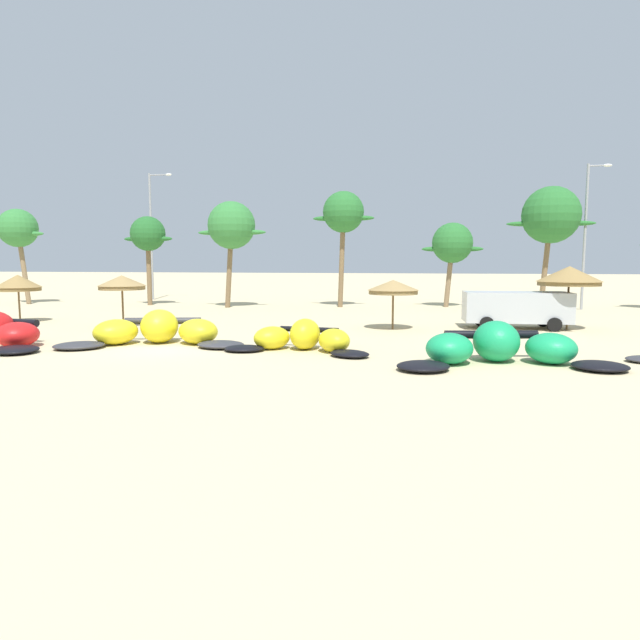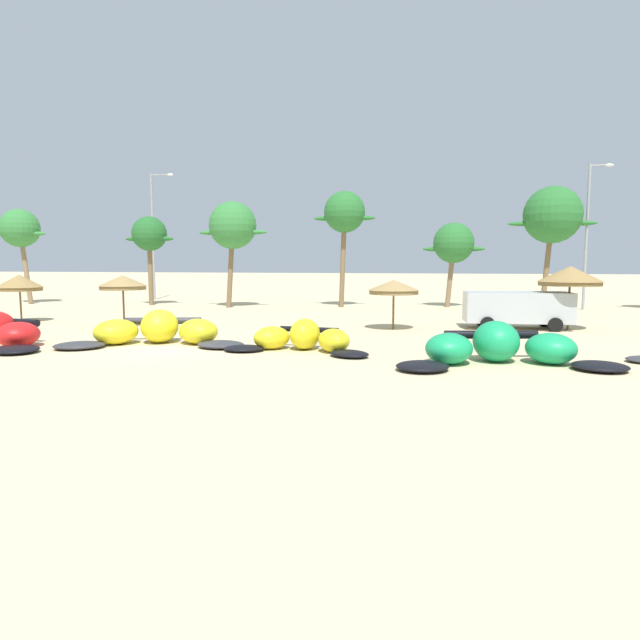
{
  "view_description": "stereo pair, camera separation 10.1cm",
  "coord_description": "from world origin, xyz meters",
  "px_view_note": "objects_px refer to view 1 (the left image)",
  "views": [
    {
      "loc": [
        9.9,
        -19.7,
        3.39
      ],
      "look_at": [
        5.86,
        2.0,
        1.0
      ],
      "focal_mm": 30.84,
      "sensor_mm": 36.0,
      "label": 1
    },
    {
      "loc": [
        10.0,
        -19.68,
        3.39
      ],
      "look_at": [
        5.86,
        2.0,
        1.0
      ],
      "focal_mm": 30.84,
      "sensor_mm": 36.0,
      "label": 2
    }
  ],
  "objects_px": {
    "palm_left": "(148,235)",
    "lamppost_west": "(153,230)",
    "kite_left": "(157,331)",
    "lamppost_west_center": "(587,230)",
    "parked_van": "(514,307)",
    "beach_umbrella_near_van": "(18,283)",
    "palm_center_right": "(452,244)",
    "palm_leftmost": "(18,229)",
    "kite_left_of_center": "(303,339)",
    "palm_right_of_gap": "(551,216)",
    "beach_umbrella_outermost": "(569,276)",
    "kite_center": "(500,348)",
    "beach_umbrella_middle": "(122,282)",
    "palm_left_of_gap": "(231,226)",
    "beach_umbrella_near_palms": "(393,287)",
    "palm_center_left": "(343,214)"
  },
  "relations": [
    {
      "from": "kite_center",
      "to": "lamppost_west_center",
      "type": "bearing_deg",
      "value": 69.05
    },
    {
      "from": "kite_center",
      "to": "parked_van",
      "type": "height_order",
      "value": "parked_van"
    },
    {
      "from": "kite_center",
      "to": "beach_umbrella_near_van",
      "type": "relative_size",
      "value": 2.84
    },
    {
      "from": "beach_umbrella_near_van",
      "to": "beach_umbrella_outermost",
      "type": "bearing_deg",
      "value": 3.97
    },
    {
      "from": "kite_center",
      "to": "beach_umbrella_outermost",
      "type": "distance_m",
      "value": 11.16
    },
    {
      "from": "palm_left",
      "to": "kite_left",
      "type": "bearing_deg",
      "value": -61.54
    },
    {
      "from": "palm_left",
      "to": "lamppost_west_center",
      "type": "height_order",
      "value": "lamppost_west_center"
    },
    {
      "from": "kite_left_of_center",
      "to": "palm_center_left",
      "type": "height_order",
      "value": "palm_center_left"
    },
    {
      "from": "kite_center",
      "to": "beach_umbrella_middle",
      "type": "xyz_separation_m",
      "value": [
        -17.77,
        7.24,
        1.74
      ]
    },
    {
      "from": "lamppost_west_center",
      "to": "beach_umbrella_middle",
      "type": "bearing_deg",
      "value": -150.42
    },
    {
      "from": "palm_center_left",
      "to": "palm_right_of_gap",
      "type": "bearing_deg",
      "value": 3.87
    },
    {
      "from": "palm_leftmost",
      "to": "kite_left",
      "type": "bearing_deg",
      "value": -40.71
    },
    {
      "from": "kite_center",
      "to": "palm_center_right",
      "type": "relative_size",
      "value": 1.21
    },
    {
      "from": "kite_left_of_center",
      "to": "palm_right_of_gap",
      "type": "xyz_separation_m",
      "value": [
        13.07,
        20.7,
        6.03
      ]
    },
    {
      "from": "kite_left",
      "to": "lamppost_west_center",
      "type": "xyz_separation_m",
      "value": [
        21.62,
        20.25,
        4.96
      ]
    },
    {
      "from": "palm_left",
      "to": "palm_center_left",
      "type": "xyz_separation_m",
      "value": [
        14.83,
        0.87,
        1.45
      ]
    },
    {
      "from": "kite_center",
      "to": "palm_center_right",
      "type": "distance_m",
      "value": 23.08
    },
    {
      "from": "palm_leftmost",
      "to": "lamppost_west_center",
      "type": "xyz_separation_m",
      "value": [
        42.09,
        2.64,
        -0.33
      ]
    },
    {
      "from": "kite_center",
      "to": "palm_right_of_gap",
      "type": "distance_m",
      "value": 23.68
    },
    {
      "from": "kite_left_of_center",
      "to": "palm_right_of_gap",
      "type": "distance_m",
      "value": 25.21
    },
    {
      "from": "kite_left",
      "to": "lamppost_west",
      "type": "distance_m",
      "value": 27.57
    },
    {
      "from": "kite_left",
      "to": "kite_left_of_center",
      "type": "distance_m",
      "value": 6.19
    },
    {
      "from": "beach_umbrella_outermost",
      "to": "lamppost_west_center",
      "type": "distance_m",
      "value": 13.09
    },
    {
      "from": "beach_umbrella_near_van",
      "to": "palm_center_right",
      "type": "relative_size",
      "value": 0.43
    },
    {
      "from": "palm_center_left",
      "to": "lamppost_west",
      "type": "distance_m",
      "value": 17.98
    },
    {
      "from": "palm_right_of_gap",
      "to": "lamppost_west_center",
      "type": "bearing_deg",
      "value": 0.97
    },
    {
      "from": "beach_umbrella_near_palms",
      "to": "palm_center_right",
      "type": "distance_m",
      "value": 14.81
    },
    {
      "from": "palm_leftmost",
      "to": "palm_center_left",
      "type": "xyz_separation_m",
      "value": [
        25.35,
        1.63,
        0.94
      ]
    },
    {
      "from": "beach_umbrella_near_van",
      "to": "palm_center_left",
      "type": "bearing_deg",
      "value": 39.08
    },
    {
      "from": "beach_umbrella_middle",
      "to": "lamppost_west_center",
      "type": "distance_m",
      "value": 30.35
    },
    {
      "from": "kite_left_of_center",
      "to": "kite_center",
      "type": "height_order",
      "value": "kite_center"
    },
    {
      "from": "beach_umbrella_near_palms",
      "to": "beach_umbrella_outermost",
      "type": "xyz_separation_m",
      "value": [
        8.46,
        1.46,
        0.55
      ]
    },
    {
      "from": "kite_left",
      "to": "parked_van",
      "type": "bearing_deg",
      "value": 28.2
    },
    {
      "from": "beach_umbrella_middle",
      "to": "lamppost_west",
      "type": "bearing_deg",
      "value": 112.78
    },
    {
      "from": "beach_umbrella_near_van",
      "to": "lamppost_west",
      "type": "distance_m",
      "value": 18.33
    },
    {
      "from": "kite_left",
      "to": "lamppost_west",
      "type": "relative_size",
      "value": 0.69
    },
    {
      "from": "palm_leftmost",
      "to": "palm_center_right",
      "type": "xyz_separation_m",
      "value": [
        33.14,
        3.21,
        -1.21
      ]
    },
    {
      "from": "beach_umbrella_outermost",
      "to": "palm_leftmost",
      "type": "height_order",
      "value": "palm_leftmost"
    },
    {
      "from": "kite_left",
      "to": "palm_left",
      "type": "bearing_deg",
      "value": 118.46
    },
    {
      "from": "palm_center_left",
      "to": "lamppost_west",
      "type": "xyz_separation_m",
      "value": [
        -17.33,
        4.75,
        -0.75
      ]
    },
    {
      "from": "palm_left_of_gap",
      "to": "kite_left_of_center",
      "type": "bearing_deg",
      "value": -62.97
    },
    {
      "from": "beach_umbrella_near_palms",
      "to": "lamppost_west_center",
      "type": "height_order",
      "value": "lamppost_west_center"
    },
    {
      "from": "beach_umbrella_near_van",
      "to": "palm_left_of_gap",
      "type": "distance_m",
      "value": 14.5
    },
    {
      "from": "kite_center",
      "to": "parked_van",
      "type": "bearing_deg",
      "value": 78.89
    },
    {
      "from": "beach_umbrella_near_palms",
      "to": "palm_left_of_gap",
      "type": "distance_m",
      "value": 16.62
    },
    {
      "from": "palm_left",
      "to": "lamppost_west",
      "type": "height_order",
      "value": "lamppost_west"
    },
    {
      "from": "beach_umbrella_outermost",
      "to": "palm_center_left",
      "type": "height_order",
      "value": "palm_center_left"
    },
    {
      "from": "beach_umbrella_middle",
      "to": "palm_center_right",
      "type": "bearing_deg",
      "value": 41.8
    },
    {
      "from": "beach_umbrella_middle",
      "to": "palm_left_of_gap",
      "type": "xyz_separation_m",
      "value": [
        1.68,
        12.02,
        3.58
      ]
    },
    {
      "from": "palm_center_right",
      "to": "beach_umbrella_outermost",
      "type": "bearing_deg",
      "value": -68.67
    }
  ]
}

